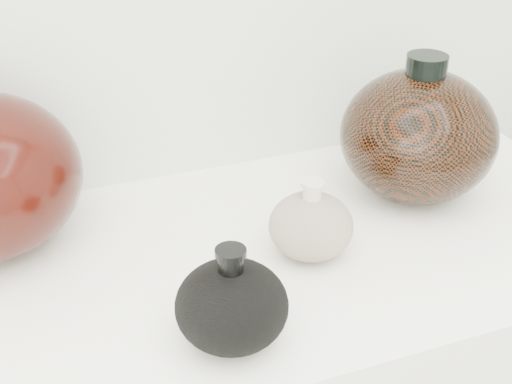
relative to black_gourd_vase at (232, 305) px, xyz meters
name	(u,v)px	position (x,y,z in m)	size (l,w,h in m)	color
black_gourd_vase	(232,305)	(0.00, 0.00, 0.00)	(0.16, 0.16, 0.12)	black
cream_gourd_vase	(311,225)	(0.15, 0.12, -0.01)	(0.11, 0.11, 0.11)	beige
right_round_pot	(418,135)	(0.37, 0.22, 0.05)	(0.24, 0.24, 0.22)	black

